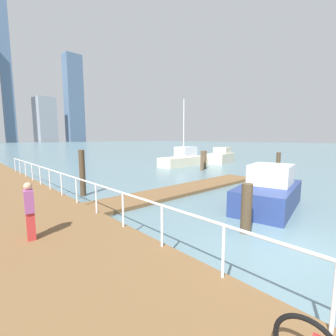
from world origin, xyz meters
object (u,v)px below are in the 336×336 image
Objects in this scene: moored_boat_0 at (184,159)px; moored_boat_2 at (269,192)px; pedestrian_0 at (30,211)px; moored_boat_3 at (221,157)px.

moored_boat_0 is 15.96m from moored_boat_2.
moored_boat_0 reaches higher than pedestrian_0.
moored_boat_0 is 20.62m from pedestrian_0.
moored_boat_2 is 18.91m from moored_boat_3.
moored_boat_3 is 3.11× the size of pedestrian_0.
moored_boat_0 is 5.70m from moored_boat_3.
pedestrian_0 reaches higher than moored_boat_2.
pedestrian_0 is at bearing -148.24° from moored_boat_0.
pedestrian_0 is (-8.76, 2.49, 0.47)m from moored_boat_2.
pedestrian_0 is at bearing -157.04° from moored_boat_3.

